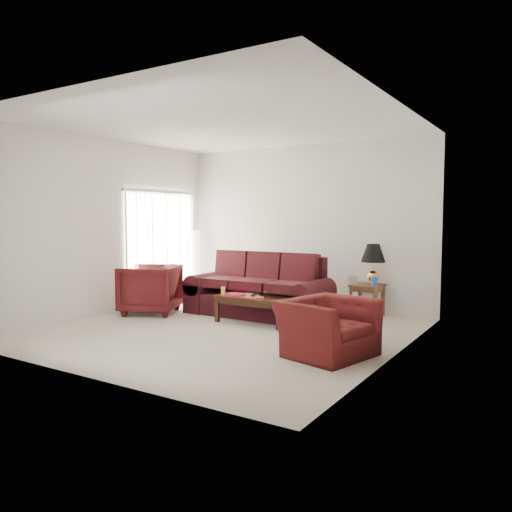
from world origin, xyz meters
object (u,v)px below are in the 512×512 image
Objects in this scene: armchair_right at (327,328)px; coffee_table at (256,309)px; sofa at (258,286)px; armchair_left at (150,289)px; end_table at (367,300)px; floor_lamp at (196,263)px.

armchair_right is 0.85× the size of coffee_table.
armchair_left is (-1.69, -0.81, -0.08)m from sofa.
sofa is at bearing 124.24° from coffee_table.
end_table is (1.60, 0.93, -0.23)m from sofa.
armchair_right is at bearing 52.42° from armchair_left.
end_table is 1.95m from coffee_table.
armchair_right is at bearing -80.97° from end_table.
armchair_left is 0.90× the size of armchair_right.
coffee_table is (-1.32, -1.44, -0.06)m from end_table.
coffee_table is at bearing -58.34° from sofa.
armchair_left is 0.76× the size of coffee_table.
armchair_right is at bearing -36.19° from sofa.
armchair_left is at bearing -76.28° from floor_lamp.
sofa is 1.88m from armchair_left.
armchair_left is at bearing -165.76° from coffee_table.
armchair_right is at bearing -27.49° from coffee_table.
armchair_left is 2.01m from coffee_table.
floor_lamp reaches higher than armchair_right.
armchair_left is 3.78m from armchair_right.
floor_lamp is at bearing 179.23° from end_table.
end_table is 3.75m from floor_lamp.
end_table reaches higher than coffee_table.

